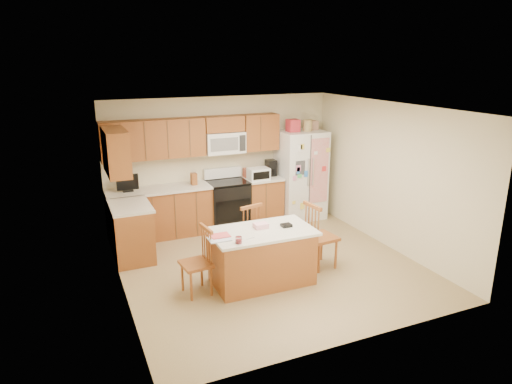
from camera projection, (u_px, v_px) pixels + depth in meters
name	position (u px, v px, depth m)	size (l,w,h in m)	color
ground	(269.00, 265.00, 7.30)	(4.50, 4.50, 0.00)	olive
room_shell	(270.00, 178.00, 6.90)	(4.60, 4.60, 2.52)	beige
cabinetry	(179.00, 189.00, 8.25)	(3.36, 1.56, 2.15)	brown
stove	(227.00, 203.00, 8.88)	(0.76, 0.65, 1.13)	black
refrigerator	(301.00, 174.00, 9.29)	(0.90, 0.79, 2.04)	white
island	(262.00, 256.00, 6.65)	(1.58, 0.90, 0.91)	brown
windsor_chair_left	(198.00, 263.00, 6.33)	(0.44, 0.46, 0.96)	brown
windsor_chair_back	(246.00, 233.00, 7.36)	(0.51, 0.49, 0.99)	brown
windsor_chair_right	(319.00, 237.00, 7.13)	(0.48, 0.50, 1.06)	brown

